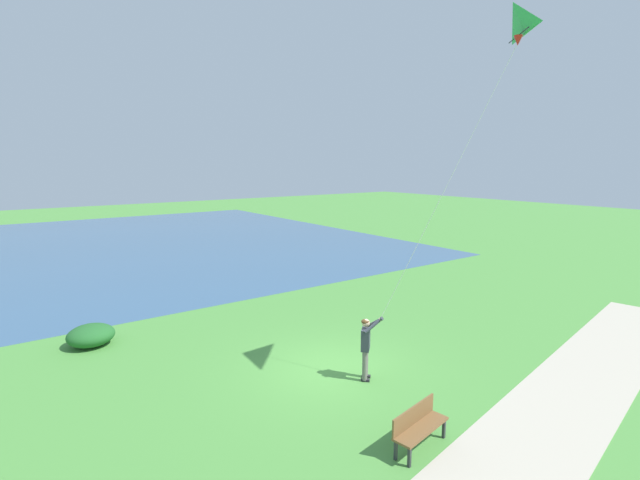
{
  "coord_description": "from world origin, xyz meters",
  "views": [
    {
      "loc": [
        -9.81,
        7.59,
        5.88
      ],
      "look_at": [
        -0.51,
        0.84,
        3.94
      ],
      "focal_mm": 25.63,
      "sensor_mm": 36.0,
      "label": 1
    }
  ],
  "objects_px": {
    "person_kite_flyer": "(366,343)",
    "lakeside_shrub": "(91,335)",
    "flying_kite": "(511,26)",
    "park_bench_near_walkway": "(418,424)"
  },
  "relations": [
    {
      "from": "flying_kite",
      "to": "park_bench_near_walkway",
      "type": "relative_size",
      "value": 4.97
    },
    {
      "from": "park_bench_near_walkway",
      "to": "lakeside_shrub",
      "type": "height_order",
      "value": "park_bench_near_walkway"
    },
    {
      "from": "flying_kite",
      "to": "park_bench_near_walkway",
      "type": "distance_m",
      "value": 9.1
    },
    {
      "from": "flying_kite",
      "to": "lakeside_shrub",
      "type": "relative_size",
      "value": 5.29
    },
    {
      "from": "person_kite_flyer",
      "to": "lakeside_shrub",
      "type": "bearing_deg",
      "value": 38.9
    },
    {
      "from": "person_kite_flyer",
      "to": "park_bench_near_walkway",
      "type": "relative_size",
      "value": 1.18
    },
    {
      "from": "lakeside_shrub",
      "to": "park_bench_near_walkway",
      "type": "bearing_deg",
      "value": -155.56
    },
    {
      "from": "lakeside_shrub",
      "to": "flying_kite",
      "type": "bearing_deg",
      "value": -140.21
    },
    {
      "from": "person_kite_flyer",
      "to": "park_bench_near_walkway",
      "type": "height_order",
      "value": "person_kite_flyer"
    },
    {
      "from": "person_kite_flyer",
      "to": "lakeside_shrub",
      "type": "distance_m",
      "value": 9.06
    }
  ]
}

